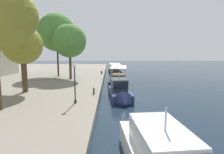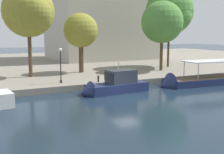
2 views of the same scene
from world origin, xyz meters
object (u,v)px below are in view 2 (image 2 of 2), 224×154
(mooring_bollard_1, at_px, (98,78))
(tree_1, at_px, (162,22))
(motor_yacht_2, at_px, (113,86))
(tree_2, at_px, (171,12))
(tour_boat_3, at_px, (207,81))
(lamp_post, at_px, (61,62))
(tree_0, at_px, (81,30))
(tree_3, at_px, (29,13))

(mooring_bollard_1, relative_size, tree_1, 0.08)
(motor_yacht_2, bearing_deg, tree_2, -148.58)
(tour_boat_3, xyz_separation_m, lamp_post, (-17.45, 5.26, 2.82))
(motor_yacht_2, height_order, tree_2, tree_2)
(lamp_post, bearing_deg, tour_boat_3, -16.78)
(tree_0, height_order, tree_1, tree_1)
(lamp_post, bearing_deg, motor_yacht_2, -48.51)
(tree_0, height_order, tree_2, tree_2)
(mooring_bollard_1, bearing_deg, tree_1, 23.99)
(tree_0, bearing_deg, tree_1, -16.59)
(mooring_bollard_1, distance_m, tree_0, 11.11)
(motor_yacht_2, relative_size, tree_1, 0.76)
(lamp_post, xyz_separation_m, tree_3, (-2.03, 6.24, 5.77))
(tree_2, bearing_deg, tree_0, 179.37)
(tree_3, bearing_deg, motor_yacht_2, -60.39)
(lamp_post, distance_m, tree_3, 8.74)
(lamp_post, bearing_deg, tree_3, 108.00)
(tree_1, bearing_deg, motor_yacht_2, -144.93)
(tree_1, relative_size, tree_3, 0.89)
(tree_2, xyz_separation_m, tree_3, (-23.70, -1.47, -0.84))
(tree_1, distance_m, tree_2, 5.71)
(lamp_post, distance_m, tree_2, 23.93)
(tree_0, bearing_deg, lamp_post, -125.69)
(tour_boat_3, distance_m, lamp_post, 18.44)
(mooring_bollard_1, height_order, tree_3, tree_3)
(motor_yacht_2, height_order, tree_0, tree_0)
(motor_yacht_2, distance_m, tour_boat_3, 13.21)
(lamp_post, bearing_deg, tree_0, 54.31)
(motor_yacht_2, bearing_deg, lamp_post, -52.77)
(mooring_bollard_1, distance_m, tree_3, 12.57)
(tree_2, bearing_deg, tour_boat_3, -108.05)
(lamp_post, bearing_deg, mooring_bollard_1, -20.86)
(tour_boat_3, distance_m, tree_0, 18.80)
(lamp_post, relative_size, tree_1, 0.38)
(motor_yacht_2, distance_m, tree_3, 15.13)
(tour_boat_3, relative_size, mooring_bollard_1, 18.97)
(lamp_post, relative_size, tree_2, 0.30)
(mooring_bollard_1, distance_m, tree_2, 21.71)
(tree_0, distance_m, tree_1, 12.27)
(motor_yacht_2, bearing_deg, tour_boat_3, 173.76)
(motor_yacht_2, xyz_separation_m, tree_1, (13.11, 9.20, 7.33))
(tree_3, bearing_deg, mooring_bollard_1, -52.09)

